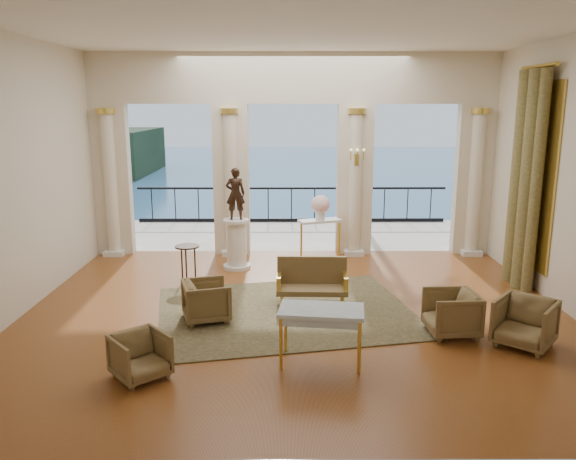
{
  "coord_description": "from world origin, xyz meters",
  "views": [
    {
      "loc": [
        -0.16,
        -8.84,
        3.38
      ],
      "look_at": [
        -0.12,
        0.6,
        1.27
      ],
      "focal_mm": 35.0,
      "sensor_mm": 36.0,
      "label": 1
    }
  ],
  "objects_px": {
    "settee": "(312,281)",
    "statue": "(235,194)",
    "pedestal": "(236,245)",
    "side_table": "(187,251)",
    "game_table": "(321,314)",
    "console_table": "(320,226)",
    "armchair_d": "(207,299)",
    "armchair_c": "(452,311)",
    "armchair_a": "(140,354)",
    "armchair_b": "(525,321)"
  },
  "relations": [
    {
      "from": "settee",
      "to": "statue",
      "type": "relative_size",
      "value": 1.14
    },
    {
      "from": "pedestal",
      "to": "side_table",
      "type": "relative_size",
      "value": 1.41
    },
    {
      "from": "game_table",
      "to": "console_table",
      "type": "distance_m",
      "value": 5.19
    },
    {
      "from": "console_table",
      "to": "armchair_d",
      "type": "bearing_deg",
      "value": -137.67
    },
    {
      "from": "armchair_c",
      "to": "armchair_d",
      "type": "relative_size",
      "value": 1.03
    },
    {
      "from": "armchair_d",
      "to": "game_table",
      "type": "relative_size",
      "value": 0.61
    },
    {
      "from": "armchair_d",
      "to": "armchair_a",
      "type": "bearing_deg",
      "value": 146.93
    },
    {
      "from": "armchair_c",
      "to": "statue",
      "type": "xyz_separation_m",
      "value": [
        -3.52,
        3.51,
        1.22
      ]
    },
    {
      "from": "armchair_a",
      "to": "statue",
      "type": "height_order",
      "value": "statue"
    },
    {
      "from": "armchair_b",
      "to": "armchair_c",
      "type": "height_order",
      "value": "armchair_b"
    },
    {
      "from": "pedestal",
      "to": "console_table",
      "type": "bearing_deg",
      "value": 22.29
    },
    {
      "from": "side_table",
      "to": "armchair_b",
      "type": "bearing_deg",
      "value": -28.78
    },
    {
      "from": "armchair_b",
      "to": "pedestal",
      "type": "relative_size",
      "value": 0.73
    },
    {
      "from": "armchair_c",
      "to": "side_table",
      "type": "height_order",
      "value": "side_table"
    },
    {
      "from": "console_table",
      "to": "statue",
      "type": "bearing_deg",
      "value": -176.44
    },
    {
      "from": "armchair_c",
      "to": "pedestal",
      "type": "xyz_separation_m",
      "value": [
        -3.52,
        3.51,
        0.14
      ]
    },
    {
      "from": "armchair_b",
      "to": "settee",
      "type": "height_order",
      "value": "settee"
    },
    {
      "from": "settee",
      "to": "pedestal",
      "type": "relative_size",
      "value": 1.16
    },
    {
      "from": "armchair_a",
      "to": "game_table",
      "type": "relative_size",
      "value": 0.54
    },
    {
      "from": "armchair_a",
      "to": "pedestal",
      "type": "height_order",
      "value": "pedestal"
    },
    {
      "from": "pedestal",
      "to": "console_table",
      "type": "distance_m",
      "value": 1.96
    },
    {
      "from": "armchair_a",
      "to": "console_table",
      "type": "bearing_deg",
      "value": 24.44
    },
    {
      "from": "game_table",
      "to": "console_table",
      "type": "xyz_separation_m",
      "value": [
        0.29,
        5.18,
        0.06
      ]
    },
    {
      "from": "armchair_c",
      "to": "console_table",
      "type": "relative_size",
      "value": 0.73
    },
    {
      "from": "console_table",
      "to": "settee",
      "type": "bearing_deg",
      "value": -114.86
    },
    {
      "from": "statue",
      "to": "side_table",
      "type": "relative_size",
      "value": 1.44
    },
    {
      "from": "armchair_b",
      "to": "side_table",
      "type": "bearing_deg",
      "value": -168.63
    },
    {
      "from": "statue",
      "to": "pedestal",
      "type": "bearing_deg",
      "value": -3.37
    },
    {
      "from": "game_table",
      "to": "side_table",
      "type": "bearing_deg",
      "value": 131.53
    },
    {
      "from": "statue",
      "to": "settee",
      "type": "bearing_deg",
      "value": 121.48
    },
    {
      "from": "game_table",
      "to": "settee",
      "type": "bearing_deg",
      "value": 97.44
    },
    {
      "from": "armchair_a",
      "to": "settee",
      "type": "height_order",
      "value": "settee"
    },
    {
      "from": "side_table",
      "to": "settee",
      "type": "bearing_deg",
      "value": -25.7
    },
    {
      "from": "armchair_c",
      "to": "settee",
      "type": "height_order",
      "value": "settee"
    },
    {
      "from": "game_table",
      "to": "statue",
      "type": "distance_m",
      "value": 4.78
    },
    {
      "from": "armchair_b",
      "to": "statue",
      "type": "xyz_separation_m",
      "value": [
        -4.44,
        3.92,
        1.21
      ]
    },
    {
      "from": "settee",
      "to": "console_table",
      "type": "xyz_separation_m",
      "value": [
        0.31,
        2.88,
        0.35
      ]
    },
    {
      "from": "armchair_a",
      "to": "game_table",
      "type": "bearing_deg",
      "value": -30.34
    },
    {
      "from": "armchair_a",
      "to": "armchair_c",
      "type": "bearing_deg",
      "value": -23.22
    },
    {
      "from": "settee",
      "to": "console_table",
      "type": "height_order",
      "value": "console_table"
    },
    {
      "from": "armchair_a",
      "to": "statue",
      "type": "relative_size",
      "value": 0.59
    },
    {
      "from": "game_table",
      "to": "console_table",
      "type": "relative_size",
      "value": 1.16
    },
    {
      "from": "settee",
      "to": "game_table",
      "type": "distance_m",
      "value": 2.32
    },
    {
      "from": "statue",
      "to": "side_table",
      "type": "distance_m",
      "value": 1.63
    },
    {
      "from": "pedestal",
      "to": "armchair_d",
      "type": "bearing_deg",
      "value": -94.42
    },
    {
      "from": "armchair_d",
      "to": "game_table",
      "type": "height_order",
      "value": "game_table"
    },
    {
      "from": "armchair_c",
      "to": "pedestal",
      "type": "distance_m",
      "value": 4.97
    },
    {
      "from": "armchair_d",
      "to": "side_table",
      "type": "height_order",
      "value": "side_table"
    },
    {
      "from": "armchair_b",
      "to": "statue",
      "type": "relative_size",
      "value": 0.71
    },
    {
      "from": "armchair_b",
      "to": "armchair_d",
      "type": "distance_m",
      "value": 4.78
    }
  ]
}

